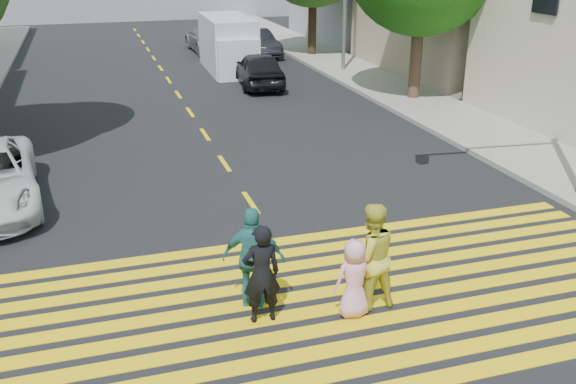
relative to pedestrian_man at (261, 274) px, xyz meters
name	(u,v)px	position (x,y,z in m)	size (l,w,h in m)	color
ground	(345,344)	(1.06, -1.03, -0.86)	(120.00, 120.00, 0.00)	black
sidewalk_right	(402,95)	(9.56, 13.97, -0.78)	(3.00, 60.00, 0.15)	gray
crosswalk	(318,302)	(1.06, 0.25, -0.85)	(13.40, 5.30, 0.01)	yellow
lane_line	(164,74)	(1.06, 21.47, -0.85)	(0.12, 34.40, 0.01)	yellow
pedestrian_man	(261,274)	(0.00, 0.00, 0.00)	(0.62, 0.41, 1.71)	black
pedestrian_woman	(370,256)	(1.85, -0.10, 0.08)	(0.91, 0.71, 1.88)	gold
pedestrian_child	(354,279)	(1.48, -0.29, -0.17)	(0.67, 0.44, 1.37)	#EFA1BB
pedestrian_extra	(254,258)	(0.00, 0.49, 0.04)	(1.05, 0.44, 1.79)	#2C787A
dark_car_near	(259,69)	(4.59, 17.49, -0.12)	(1.74, 4.32, 1.47)	black
silver_car	(209,39)	(4.28, 27.05, -0.13)	(2.04, 5.02, 1.46)	gray
dark_car_parked	(256,43)	(6.41, 24.93, -0.16)	(1.48, 4.24, 1.40)	black
white_van	(229,46)	(4.12, 21.21, 0.33)	(2.14, 5.35, 2.50)	silver
traffic_signal	(561,17)	(7.52, 3.03, 3.44)	(4.52, 0.71, 6.64)	black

